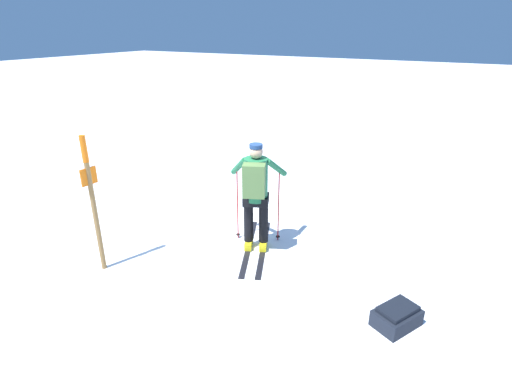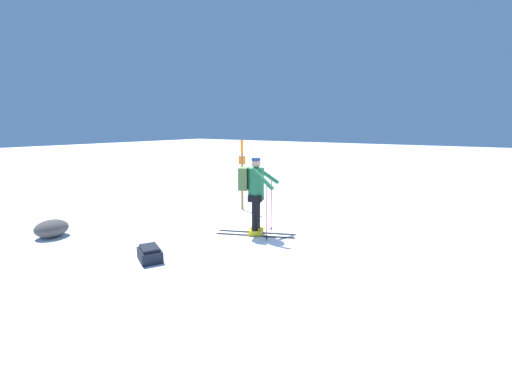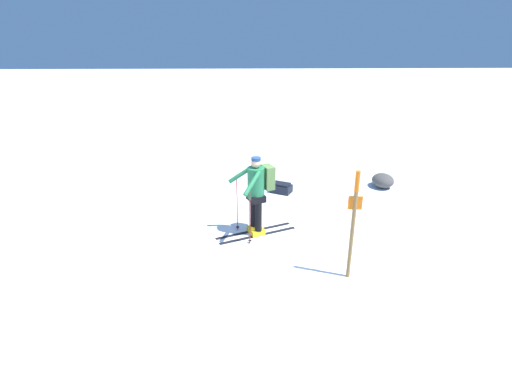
{
  "view_description": "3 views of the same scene",
  "coord_description": "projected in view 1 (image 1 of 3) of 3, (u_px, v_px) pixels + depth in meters",
  "views": [
    {
      "loc": [
        3.52,
        -4.71,
        3.37
      ],
      "look_at": [
        0.74,
        0.24,
        0.99
      ],
      "focal_mm": 28.0,
      "sensor_mm": 36.0,
      "label": 1
    },
    {
      "loc": [
        6.96,
        4.45,
        2.46
      ],
      "look_at": [
        0.74,
        0.24,
        0.99
      ],
      "focal_mm": 24.0,
      "sensor_mm": 36.0,
      "label": 2
    },
    {
      "loc": [
        -7.08,
        0.45,
        4.2
      ],
      "look_at": [
        0.74,
        0.24,
        0.99
      ],
      "focal_mm": 28.0,
      "sensor_mm": 36.0,
      "label": 3
    }
  ],
  "objects": [
    {
      "name": "ground_plane",
      "position": [
        210.0,
        243.0,
        6.68
      ],
      "size": [
        80.0,
        80.0,
        0.0
      ],
      "primitive_type": "plane",
      "color": "white"
    },
    {
      "name": "skier",
      "position": [
        256.0,
        190.0,
        6.11
      ],
      "size": [
        1.11,
        1.79,
        1.76
      ],
      "color": "black",
      "rests_on": "ground_plane"
    },
    {
      "name": "dropped_backpack",
      "position": [
        397.0,
        317.0,
        4.81
      ],
      "size": [
        0.58,
        0.66,
        0.27
      ],
      "color": "black",
      "rests_on": "ground_plane"
    },
    {
      "name": "trail_marker",
      "position": [
        92.0,
        194.0,
        5.53
      ],
      "size": [
        0.08,
        0.24,
        2.04
      ],
      "color": "olive",
      "rests_on": "ground_plane"
    }
  ]
}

